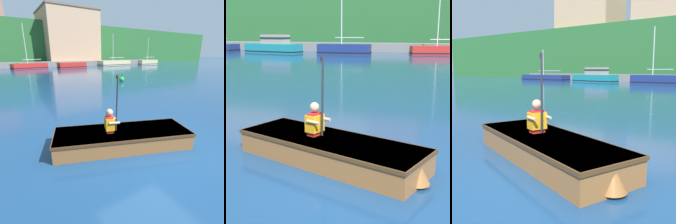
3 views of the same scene
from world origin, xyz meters
The scene contains 8 objects.
ground_plane centered at (0.00, 0.00, 0.00)m, with size 300.00×300.00×0.00m, color navy.
waterfront_warehouse_left centered at (-25.13, 43.25, 7.74)m, with size 10.81×8.26×15.45m.
waterfront_office_block_center centered at (-11.25, 41.43, 7.14)m, with size 7.61×7.85×14.26m.
moored_boat_dock_center_near centered at (-15.07, 27.70, 0.69)m, with size 6.42×3.01×1.80m.
moored_boat_dock_east_inner centered at (-7.64, 27.69, 0.47)m, with size 5.15×1.64×6.06m.
moored_boat_dock_east_end centered at (-24.15, 29.02, 0.36)m, with size 7.45×2.25×4.39m.
rowboat_foreground centered at (-0.61, 0.70, 0.24)m, with size 3.56×2.24×0.42m.
person_paddler centered at (-0.96, 0.83, 0.69)m, with size 0.42×0.42×1.38m.
Camera 3 is at (2.28, -2.84, 1.52)m, focal length 45.00 mm.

